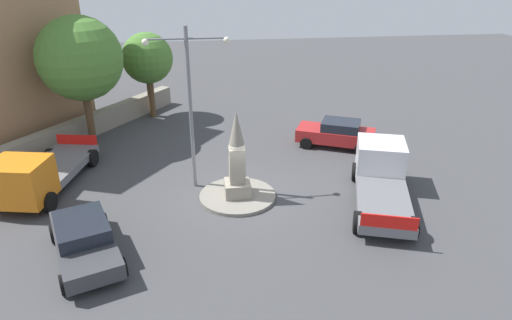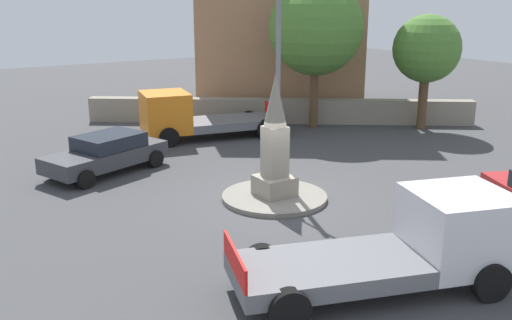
% 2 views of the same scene
% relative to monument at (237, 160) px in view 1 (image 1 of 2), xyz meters
% --- Properties ---
extents(ground_plane, '(80.00, 80.00, 0.00)m').
position_rel_monument_xyz_m(ground_plane, '(0.00, 0.00, -1.78)').
color(ground_plane, '#424244').
extents(traffic_island, '(3.30, 3.30, 0.15)m').
position_rel_monument_xyz_m(traffic_island, '(0.00, 0.00, -1.71)').
color(traffic_island, gray).
rests_on(traffic_island, ground).
extents(monument, '(1.08, 1.08, 3.79)m').
position_rel_monument_xyz_m(monument, '(0.00, 0.00, 0.00)').
color(monument, gray).
rests_on(monument, traffic_island).
extents(streetlamp, '(3.47, 0.28, 7.08)m').
position_rel_monument_xyz_m(streetlamp, '(-1.81, 1.34, 2.53)').
color(streetlamp, slate).
rests_on(streetlamp, ground).
extents(car_red_parked_right, '(4.46, 3.28, 1.48)m').
position_rel_monument_xyz_m(car_red_parked_right, '(5.92, 4.97, -1.01)').
color(car_red_parked_right, '#B22323').
rests_on(car_red_parked_right, ground).
extents(car_dark_grey_far_side, '(3.22, 4.79, 1.38)m').
position_rel_monument_xyz_m(car_dark_grey_far_side, '(-5.62, -3.46, -1.05)').
color(car_dark_grey_far_side, '#38383D').
rests_on(car_dark_grey_far_side, ground).
extents(truck_orange_waiting, '(3.47, 6.40, 2.14)m').
position_rel_monument_xyz_m(truck_orange_waiting, '(-8.53, 1.28, -0.76)').
color(truck_orange_waiting, orange).
rests_on(truck_orange_waiting, ground).
extents(truck_white_near_island, '(3.87, 6.45, 2.05)m').
position_rel_monument_xyz_m(truck_white_near_island, '(6.18, -0.57, -0.79)').
color(truck_white_near_island, silver).
rests_on(truck_white_near_island, ground).
extents(stone_boundary_wall, '(11.68, 15.97, 1.20)m').
position_rel_monument_xyz_m(stone_boundary_wall, '(-9.19, 6.57, -1.18)').
color(stone_boundary_wall, gray).
rests_on(stone_boundary_wall, ground).
extents(tree_near_wall, '(4.39, 4.39, 6.91)m').
position_rel_monument_xyz_m(tree_near_wall, '(-7.41, 7.35, 2.91)').
color(tree_near_wall, brown).
rests_on(tree_near_wall, ground).
extents(tree_mid_cluster, '(3.14, 3.14, 5.36)m').
position_rel_monument_xyz_m(tree_mid_cluster, '(-4.42, 11.54, 1.97)').
color(tree_mid_cluster, brown).
rests_on(tree_mid_cluster, ground).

